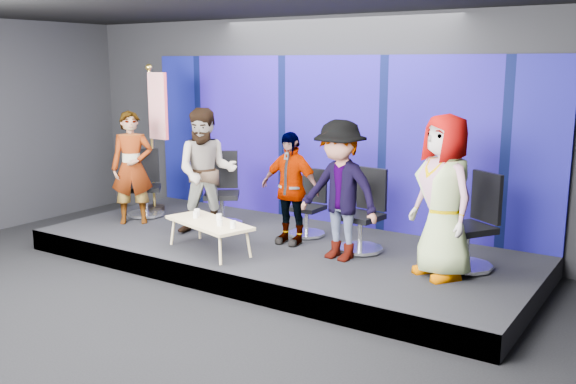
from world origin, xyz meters
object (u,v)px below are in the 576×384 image
mug_c (219,217)px  flag_stand (156,136)px  chair_a (146,194)px  panelist_c (290,188)px  mug_d (220,223)px  chair_b (222,202)px  chair_e (471,238)px  mug_b (196,215)px  panelist_a (132,168)px  mug_a (197,212)px  panelist_d (340,191)px  chair_d (363,224)px  mug_e (233,225)px  panelist_b (207,172)px  chair_c (309,214)px  panelist_e (444,197)px  coffee_table (209,224)px

mug_c → flag_stand: bearing=152.9°
chair_a → panelist_c: panelist_c is taller
chair_a → mug_c: (2.30, -0.91, 0.10)m
mug_c → mug_d: 0.28m
chair_b → chair_e: chair_e is taller
chair_a → mug_b: bearing=-68.0°
panelist_a → chair_b: size_ratio=1.54×
mug_a → mug_b: 0.14m
panelist_d → mug_a: bearing=-158.6°
chair_d → mug_d: (-1.44, -1.25, 0.09)m
chair_d → mug_c: size_ratio=12.10×
chair_b → mug_e: size_ratio=12.05×
panelist_d → panelist_b: bearing=-173.3°
chair_a → flag_stand: flag_stand is taller
chair_c → chair_d: chair_d is taller
panelist_c → flag_stand: (-2.85, 0.34, 0.52)m
panelist_b → flag_stand: flag_stand is taller
panelist_c → mug_d: bearing=-112.3°
chair_e → mug_a: chair_e is taller
chair_e → panelist_e: bearing=-80.6°
chair_b → mug_e: 1.77m
mug_a → mug_d: (0.62, -0.27, -0.00)m
panelist_b → panelist_d: bearing=-35.3°
panelist_b → mug_c: bearing=-74.4°
panelist_d → flag_stand: size_ratio=0.73×
chair_d → mug_d: chair_d is taller
mug_d → chair_b: bearing=127.9°
chair_a → mug_a: chair_a is taller
chair_b → mug_e: (1.22, -1.29, 0.08)m
mug_c → mug_e: 0.46m
chair_c → coffee_table: bearing=-116.0°
mug_b → coffee_table: bearing=-10.1°
mug_a → mug_c: 0.44m
chair_a → mug_d: size_ratio=12.57×
chair_b → flag_stand: size_ratio=0.46×
panelist_d → chair_e: 1.71m
chair_c → mug_b: (-0.97, -1.37, 0.13)m
panelist_a → panelist_c: (2.70, 0.36, -0.10)m
mug_c → flag_stand: flag_stand is taller
panelist_e → mug_a: bearing=-138.0°
mug_a → mug_c: size_ratio=1.02×
chair_e → chair_b: bearing=-147.2°
mug_a → mug_c: bearing=-8.0°
mug_c → chair_c: bearing=65.3°
mug_d → mug_e: size_ratio=0.91×
mug_b → flag_stand: 2.39m
chair_d → mug_a: (-2.06, -0.98, 0.09)m
chair_e → mug_d: chair_e is taller
panelist_b → flag_stand: (-1.55, 0.57, 0.38)m
coffee_table → mug_b: 0.29m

